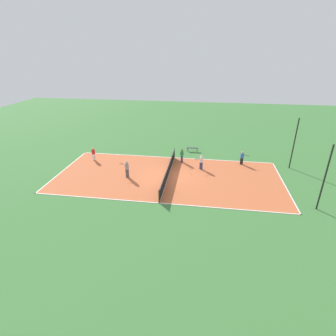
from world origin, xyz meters
TOP-DOWN VIEW (x-y plane):
  - ground_plane at (0.00, 0.00)m, footprint 80.00×80.00m
  - court_surface at (0.00, 0.00)m, footprint 9.79×21.35m
  - tennis_net at (0.00, 0.00)m, footprint 9.59×0.10m
  - bench at (-7.18, 1.87)m, footprint 0.36×1.41m
  - player_near_blue at (-4.06, 7.26)m, footprint 0.74×0.98m
  - player_far_white at (-2.17, 3.05)m, footprint 0.79×0.96m
  - player_far_green at (-3.70, 0.95)m, footprint 0.98×0.50m
  - player_coach_red at (-2.82, -8.63)m, footprint 0.50×0.50m
  - player_baseline_gray at (0.73, -3.80)m, footprint 0.54×0.98m
  - tennis_ball_midcourt at (0.23, 7.44)m, footprint 0.07×0.07m
  - tennis_ball_far_baseline at (-4.35, -6.07)m, footprint 0.07×0.07m
  - tennis_ball_near_net at (-0.76, 2.20)m, footprint 0.07×0.07m
  - fence_post_back_left at (-3.86, 12.03)m, footprint 0.12×0.12m
  - fence_post_back_right at (3.86, 12.03)m, footprint 0.12×0.12m

SIDE VIEW (x-z plane):
  - ground_plane at x=0.00m, z-range 0.00..0.00m
  - court_surface at x=0.00m, z-range 0.00..0.02m
  - tennis_ball_midcourt at x=0.23m, z-range 0.02..0.09m
  - tennis_ball_far_baseline at x=-4.35m, z-range 0.02..0.09m
  - tennis_ball_near_net at x=-0.76m, z-range 0.02..0.09m
  - bench at x=-7.18m, z-range 0.16..0.61m
  - tennis_net at x=0.00m, z-range 0.03..1.14m
  - player_near_blue at x=-4.06m, z-range 0.11..1.54m
  - player_coach_red at x=-2.82m, z-range 0.11..1.57m
  - player_far_green at x=-3.70m, z-range 0.12..1.64m
  - player_far_white at x=-2.17m, z-range 0.13..1.65m
  - player_baseline_gray at x=0.73m, z-range 0.15..1.83m
  - fence_post_back_left at x=-3.86m, z-range 0.00..5.20m
  - fence_post_back_right at x=3.86m, z-range 0.00..5.20m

